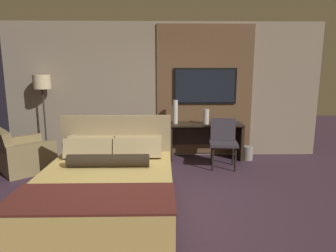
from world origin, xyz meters
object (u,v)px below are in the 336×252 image
at_px(desk_chair, 223,138).
at_px(desk, 205,135).
at_px(tv, 205,86).
at_px(vase_tall, 175,112).
at_px(floor_lamp, 42,89).
at_px(book, 232,122).
at_px(waste_bin, 247,153).
at_px(armchair_by_window, 25,156).
at_px(bed, 107,190).
at_px(vase_short, 206,117).

bearing_deg(desk_chair, desk, 123.01).
bearing_deg(tv, vase_tall, -159.87).
distance_m(tv, floor_lamp, 3.30).
relative_size(tv, book, 5.92).
bearing_deg(desk, floor_lamp, 179.63).
bearing_deg(desk_chair, waste_bin, 41.42).
distance_m(tv, waste_bin, 1.65).
xyz_separation_m(floor_lamp, vase_tall, (2.67, -0.05, -0.47)).
bearing_deg(desk_chair, armchair_by_window, -170.78).
bearing_deg(armchair_by_window, bed, -174.47).
xyz_separation_m(armchair_by_window, vase_tall, (2.81, 0.67, 0.72)).
distance_m(desk_chair, armchair_by_window, 3.72).
xyz_separation_m(tv, armchair_by_window, (-3.44, -0.90, -1.23)).
distance_m(tv, vase_tall, 0.84).
bearing_deg(tv, armchair_by_window, -165.29).
distance_m(armchair_by_window, vase_short, 3.54).
bearing_deg(floor_lamp, vase_short, -1.96).
height_order(desk_chair, book, desk_chair).
bearing_deg(armchair_by_window, waste_bin, -122.54).
bearing_deg(armchair_by_window, book, -120.42).
xyz_separation_m(bed, floor_lamp, (-1.69, 2.50, 1.11)).
xyz_separation_m(tv, desk_chair, (0.27, -0.74, -0.95)).
height_order(floor_lamp, book, floor_lamp).
relative_size(tv, waste_bin, 4.69).
bearing_deg(desk, book, -1.38).
relative_size(desk_chair, floor_lamp, 0.53).
xyz_separation_m(desk_chair, waste_bin, (0.60, 0.42, -0.42)).
height_order(bed, tv, tv).
bearing_deg(armchair_by_window, floor_lamp, -51.09).
relative_size(desk, desk_chair, 1.64).
relative_size(bed, armchair_by_window, 1.80).
distance_m(floor_lamp, vase_tall, 2.71).
distance_m(floor_lamp, vase_short, 3.34).
xyz_separation_m(desk, vase_short, (-0.00, -0.09, 0.40)).
bearing_deg(floor_lamp, armchair_by_window, -100.84).
bearing_deg(bed, desk, 57.11).
relative_size(book, waste_bin, 0.79).
xyz_separation_m(bed, desk, (1.61, 2.48, 0.15)).
distance_m(desk, waste_bin, 0.95).
bearing_deg(floor_lamp, bed, -55.94).
bearing_deg(desk, armchair_by_window, -168.47).
height_order(desk, vase_tall, vase_tall).
height_order(armchair_by_window, floor_lamp, floor_lamp).
bearing_deg(vase_short, book, 8.27).
distance_m(bed, armchair_by_window, 2.56).
xyz_separation_m(vase_short, waste_bin, (0.87, -0.03, -0.76)).
distance_m(armchair_by_window, floor_lamp, 1.40).
height_order(desk, waste_bin, desk).
xyz_separation_m(vase_short, book, (0.54, 0.08, -0.14)).
xyz_separation_m(bed, vase_tall, (0.98, 2.45, 0.64)).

